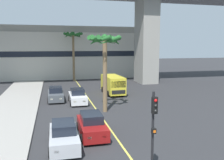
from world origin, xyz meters
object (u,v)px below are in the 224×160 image
object	(u,v)px
car_queue_fourth	(64,136)
traffic_light_median_near	(154,124)
car_queue_front	(92,125)
delivery_van	(113,84)
car_queue_third	(56,94)
palm_tree_near_median	(73,41)
palm_tree_mid_median	(105,49)
car_queue_second	(78,97)

from	to	relation	value
car_queue_fourth	traffic_light_median_near	size ratio (longest dim) A/B	0.98
car_queue_front	delivery_van	distance (m)	14.93
car_queue_front	delivery_van	world-z (taller)	delivery_van
car_queue_third	traffic_light_median_near	xyz separation A→B (m)	(4.08, -18.20, 1.99)
traffic_light_median_near	palm_tree_near_median	xyz separation A→B (m)	(-0.65, 33.44, 4.34)
car_queue_front	traffic_light_median_near	distance (m)	6.91
car_queue_fourth	delivery_van	bearing A→B (deg)	65.70
car_queue_fourth	palm_tree_near_median	world-z (taller)	palm_tree_near_median
car_queue_fourth	palm_tree_mid_median	xyz separation A→B (m)	(4.21, 7.44, 5.25)
car_queue_second	palm_tree_mid_median	world-z (taller)	palm_tree_mid_median
car_queue_second	traffic_light_median_near	xyz separation A→B (m)	(1.77, -16.39, 1.99)
palm_tree_near_median	car_queue_front	bearing A→B (deg)	-92.49
palm_tree_mid_median	palm_tree_near_median	bearing A→B (deg)	92.79
car_queue_third	car_queue_fourth	bearing A→B (deg)	-88.90
car_queue_second	car_queue_third	distance (m)	2.94
palm_tree_near_median	palm_tree_mid_median	world-z (taller)	palm_tree_near_median
palm_tree_mid_median	delivery_van	bearing A→B (deg)	70.85
car_queue_third	delivery_van	xyz separation A→B (m)	(7.30, 2.20, 0.57)
car_queue_front	palm_tree_near_median	world-z (taller)	palm_tree_near_median
car_queue_second	car_queue_fourth	world-z (taller)	same
car_queue_front	traffic_light_median_near	world-z (taller)	traffic_light_median_near
car_queue_second	car_queue_front	bearing A→B (deg)	-90.31
car_queue_third	traffic_light_median_near	size ratio (longest dim) A/B	0.98
car_queue_second	car_queue_fourth	distance (m)	11.78
car_queue_front	palm_tree_mid_median	distance (m)	8.19
car_queue_front	car_queue_fourth	xyz separation A→B (m)	(-2.00, -1.57, 0.00)
delivery_van	palm_tree_mid_median	distance (m)	9.83
traffic_light_median_near	palm_tree_near_median	size ratio (longest dim) A/B	0.48
car_queue_front	car_queue_second	bearing A→B (deg)	89.69
traffic_light_median_near	palm_tree_mid_median	bearing A→B (deg)	88.20
car_queue_fourth	palm_tree_mid_median	size ratio (longest dim) A/B	0.56
car_queue_fourth	traffic_light_median_near	distance (m)	6.45
car_queue_third	car_queue_front	bearing A→B (deg)	-79.20
car_queue_third	palm_tree_mid_median	xyz separation A→B (m)	(4.47, -5.96, 5.25)
palm_tree_mid_median	car_queue_third	bearing A→B (deg)	126.85
car_queue_fourth	delivery_van	distance (m)	17.13
car_queue_front	car_queue_second	xyz separation A→B (m)	(0.05, 10.03, 0.00)
car_queue_front	traffic_light_median_near	xyz separation A→B (m)	(1.83, -6.36, 1.99)
car_queue_third	delivery_van	bearing A→B (deg)	16.75
palm_tree_near_median	car_queue_fourth	bearing A→B (deg)	-96.33
car_queue_fourth	car_queue_third	bearing A→B (deg)	91.10
car_queue_third	delivery_van	size ratio (longest dim) A/B	0.78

